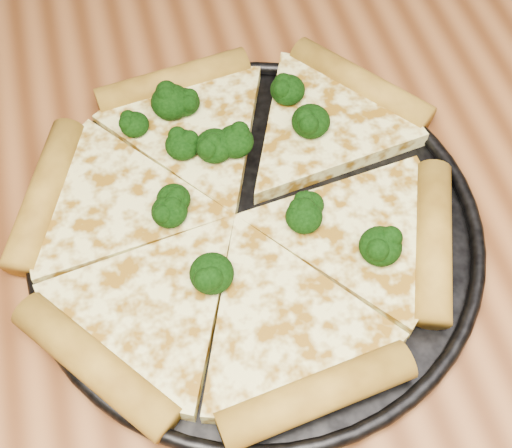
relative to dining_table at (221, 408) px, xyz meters
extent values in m
cube|color=brown|center=(0.00, 0.00, 0.07)|extent=(1.20, 0.90, 0.04)
cube|color=brown|center=(0.54, 0.39, -0.30)|extent=(0.06, 0.06, 0.71)
cylinder|color=black|center=(0.06, 0.10, 0.09)|extent=(0.34, 0.34, 0.01)
torus|color=black|center=(0.06, 0.10, 0.10)|extent=(0.35, 0.35, 0.01)
cylinder|color=gold|center=(0.18, 0.21, 0.11)|extent=(0.10, 0.12, 0.03)
cylinder|color=gold|center=(0.02, 0.26, 0.11)|extent=(0.14, 0.04, 0.03)
cylinder|color=gold|center=(-0.10, 0.17, 0.11)|extent=(0.08, 0.14, 0.03)
cylinder|color=gold|center=(-0.08, 0.02, 0.11)|extent=(0.10, 0.12, 0.03)
cylinder|color=gold|center=(0.06, -0.04, 0.11)|extent=(0.14, 0.04, 0.03)
cylinder|color=gold|center=(0.18, 0.05, 0.11)|extent=(0.08, 0.14, 0.03)
ellipsoid|color=black|center=(0.11, 0.21, 0.12)|extent=(0.03, 0.03, 0.02)
ellipsoid|color=black|center=(0.02, 0.22, 0.12)|extent=(0.03, 0.03, 0.03)
ellipsoid|color=black|center=(-0.01, 0.12, 0.12)|extent=(0.03, 0.03, 0.02)
ellipsoid|color=black|center=(0.00, 0.13, 0.12)|extent=(0.03, 0.03, 0.02)
ellipsoid|color=black|center=(0.12, 0.17, 0.12)|extent=(0.03, 0.03, 0.02)
ellipsoid|color=black|center=(0.09, 0.09, 0.12)|extent=(0.03, 0.03, 0.02)
ellipsoid|color=black|center=(0.03, 0.22, 0.12)|extent=(0.03, 0.03, 0.02)
ellipsoid|color=black|center=(0.01, 0.06, 0.12)|extent=(0.03, 0.03, 0.02)
ellipsoid|color=black|center=(0.10, 0.10, 0.12)|extent=(0.02, 0.02, 0.02)
ellipsoid|color=black|center=(0.14, 0.05, 0.12)|extent=(0.03, 0.03, 0.02)
ellipsoid|color=black|center=(0.02, 0.18, 0.12)|extent=(0.03, 0.03, 0.02)
ellipsoid|color=black|center=(-0.02, 0.21, 0.12)|extent=(0.02, 0.02, 0.02)
ellipsoid|color=black|center=(0.09, 0.09, 0.12)|extent=(0.03, 0.03, 0.02)
ellipsoid|color=black|center=(0.06, 0.17, 0.12)|extent=(0.03, 0.03, 0.02)
ellipsoid|color=black|center=(0.04, 0.17, 0.12)|extent=(0.03, 0.03, 0.02)
camera|label=1|loc=(-0.02, -0.17, 0.55)|focal=48.29mm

